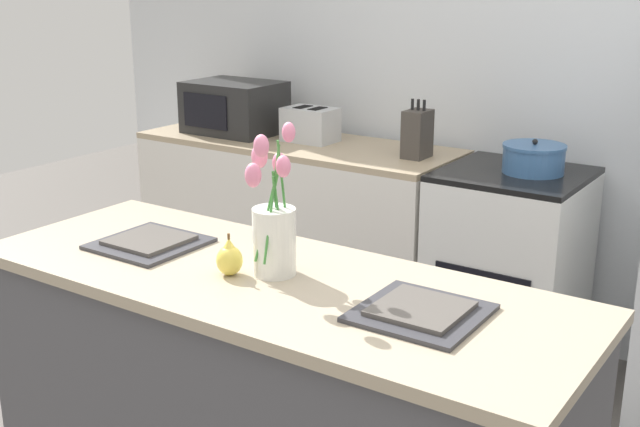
{
  "coord_description": "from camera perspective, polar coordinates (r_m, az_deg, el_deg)",
  "views": [
    {
      "loc": [
        1.28,
        -1.64,
        1.75
      ],
      "look_at": [
        0.0,
        0.25,
        1.05
      ],
      "focal_mm": 45.0,
      "sensor_mm": 36.0,
      "label": 1
    }
  ],
  "objects": [
    {
      "name": "flower_vase",
      "position": [
        2.21,
        -3.27,
        -0.92
      ],
      "size": [
        0.15,
        0.18,
        0.43
      ],
      "color": "silver",
      "rests_on": "kitchen_island"
    },
    {
      "name": "pear_figurine",
      "position": [
        2.24,
        -6.46,
        -3.21
      ],
      "size": [
        0.07,
        0.07,
        0.12
      ],
      "color": "#E5CC4C",
      "rests_on": "kitchen_island"
    },
    {
      "name": "microwave",
      "position": [
        4.31,
        -6.11,
        7.53
      ],
      "size": [
        0.48,
        0.37,
        0.27
      ],
      "color": "black",
      "rests_on": "back_counter"
    },
    {
      "name": "toaster",
      "position": [
        4.06,
        -0.7,
        6.35
      ],
      "size": [
        0.28,
        0.18,
        0.17
      ],
      "color": "#B7BABC",
      "rests_on": "back_counter"
    },
    {
      "name": "stove_range",
      "position": [
        3.68,
        13.21,
        -4.04
      ],
      "size": [
        0.6,
        0.61,
        0.92
      ],
      "color": "silver",
      "rests_on": "ground_plane"
    },
    {
      "name": "cooking_pot",
      "position": [
        3.54,
        14.95,
        3.8
      ],
      "size": [
        0.27,
        0.27,
        0.15
      ],
      "color": "#386093",
      "rests_on": "stove_range"
    },
    {
      "name": "knife_block",
      "position": [
        3.72,
        6.93,
        5.65
      ],
      "size": [
        0.1,
        0.14,
        0.27
      ],
      "color": "#3D3833",
      "rests_on": "back_counter"
    },
    {
      "name": "back_counter",
      "position": [
        4.2,
        -1.63,
        -0.96
      ],
      "size": [
        1.68,
        0.6,
        0.92
      ],
      "color": "silver",
      "rests_on": "ground_plane"
    },
    {
      "name": "plate_setting_right",
      "position": [
        2.01,
        7.18,
        -6.91
      ],
      "size": [
        0.3,
        0.3,
        0.02
      ],
      "color": "#333338",
      "rests_on": "kitchen_island"
    },
    {
      "name": "kitchen_island",
      "position": [
        2.45,
        -3.4,
        -14.67
      ],
      "size": [
        1.8,
        0.66,
        0.93
      ],
      "color": "#4C4C51",
      "rests_on": "ground_plane"
    },
    {
      "name": "back_wall",
      "position": [
        3.88,
        14.9,
        10.46
      ],
      "size": [
        5.2,
        0.08,
        2.7
      ],
      "color": "silver",
      "rests_on": "ground_plane"
    },
    {
      "name": "plate_setting_left",
      "position": [
        2.54,
        -12.01,
        -2.0
      ],
      "size": [
        0.3,
        0.3,
        0.02
      ],
      "color": "#333338",
      "rests_on": "kitchen_island"
    }
  ]
}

